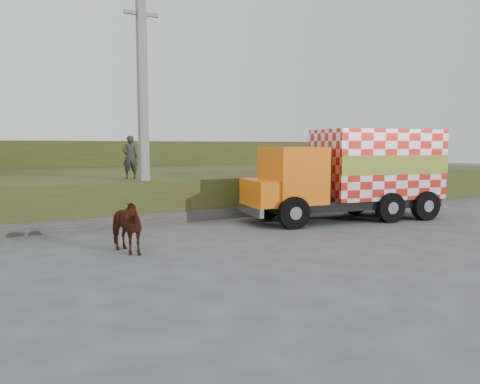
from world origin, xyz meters
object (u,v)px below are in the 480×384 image
cargo_truck (354,173)px  cow (123,226)px  utility_pole (143,107)px  pedestrian (130,157)px

cargo_truck → cow: (-8.98, -1.34, -1.02)m
utility_pole → pedestrian: 2.16m
cargo_truck → cow: cargo_truck is taller
pedestrian → cow: bearing=77.2°
utility_pole → pedestrian: size_ratio=5.00×
utility_pole → cargo_truck: 7.98m
cow → cargo_truck: bearing=-4.0°
cow → pedestrian: bearing=59.4°
utility_pole → cargo_truck: size_ratio=1.04×
cow → pedestrian: pedestrian is taller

